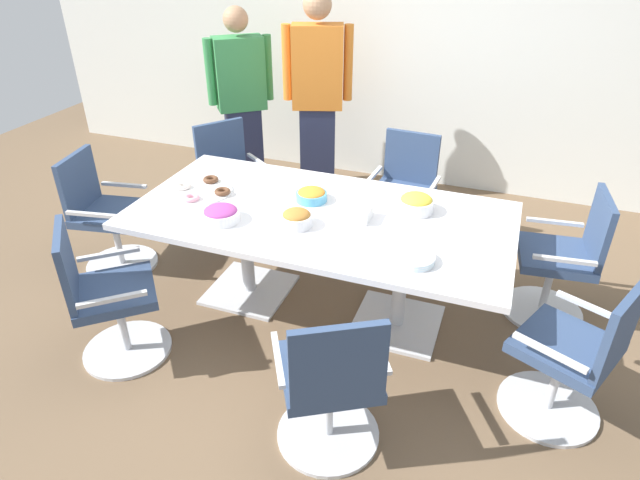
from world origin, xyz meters
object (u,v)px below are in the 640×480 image
object	(u,v)px
napkin_pile	(358,213)
snack_bowl_candy_mix	(221,214)
conference_table	(320,230)
snack_bowl_pretzels	(297,218)
office_chair_1	(403,198)
snack_bowl_chips_orange	(311,195)
plate_stack	(414,258)
office_chair_0	(562,264)
office_chair_5	(331,387)
person_standing_1	(318,97)
donut_platter	(203,190)
snack_bowl_chips_yellow	(416,203)
office_chair_4	(107,301)
office_chair_2	(231,184)
office_chair_6	(573,359)
office_chair_3	(106,219)
person_standing_0	(242,101)

from	to	relation	value
napkin_pile	snack_bowl_candy_mix	bearing A→B (deg)	-158.26
conference_table	snack_bowl_pretzels	size ratio (longest dim) A/B	12.54
office_chair_1	snack_bowl_chips_orange	xyz separation A→B (m)	(-0.43, -0.94, 0.39)
plate_stack	napkin_pile	world-z (taller)	napkin_pile
office_chair_0	office_chair_5	size ratio (longest dim) A/B	1.00
office_chair_0	office_chair_1	world-z (taller)	same
person_standing_1	donut_platter	distance (m)	1.66
office_chair_5	plate_stack	bearing A→B (deg)	42.01
snack_bowl_pretzels	snack_bowl_chips_yellow	distance (m)	0.77
person_standing_1	donut_platter	bearing A→B (deg)	63.48
napkin_pile	snack_bowl_chips_yellow	bearing A→B (deg)	35.74
office_chair_4	snack_bowl_chips_orange	world-z (taller)	office_chair_4
office_chair_2	snack_bowl_pretzels	distance (m)	1.52
conference_table	snack_bowl_pretzels	world-z (taller)	snack_bowl_pretzels
office_chair_6	snack_bowl_chips_orange	xyz separation A→B (m)	(-1.67, 0.59, 0.39)
office_chair_2	office_chair_5	xyz separation A→B (m)	(1.56, -1.89, 0.00)
office_chair_6	office_chair_1	bearing A→B (deg)	63.85
office_chair_3	office_chair_1	bearing A→B (deg)	108.77
office_chair_2	snack_bowl_chips_yellow	size ratio (longest dim) A/B	4.02
snack_bowl_pretzels	donut_platter	distance (m)	0.81
snack_bowl_candy_mix	snack_bowl_pretzels	size ratio (longest dim) A/B	1.22
office_chair_0	plate_stack	distance (m)	1.25
conference_table	office_chair_6	bearing A→B (deg)	-15.97
office_chair_6	plate_stack	bearing A→B (deg)	108.72
office_chair_1	snack_bowl_pretzels	size ratio (longest dim) A/B	4.76
office_chair_0	person_standing_0	world-z (taller)	person_standing_0
donut_platter	napkin_pile	world-z (taller)	napkin_pile
office_chair_2	office_chair_4	size ratio (longest dim) A/B	1.00
office_chair_1	snack_bowl_pretzels	xyz separation A→B (m)	(-0.39, -1.29, 0.40)
office_chair_6	snack_bowl_chips_orange	bearing A→B (deg)	95.28
office_chair_1	person_standing_0	distance (m)	1.82
office_chair_3	office_chair_5	size ratio (longest dim) A/B	1.00
office_chair_0	snack_bowl_candy_mix	size ratio (longest dim) A/B	3.89
office_chair_2	snack_bowl_pretzels	world-z (taller)	office_chair_2
person_standing_1	napkin_pile	distance (m)	1.86
office_chair_0	snack_bowl_pretzels	size ratio (longest dim) A/B	4.76
person_standing_0	snack_bowl_pretzels	bearing A→B (deg)	86.90
office_chair_0	snack_bowl_candy_mix	xyz separation A→B (m)	(-2.05, -0.80, 0.39)
office_chair_5	person_standing_0	world-z (taller)	person_standing_0
donut_platter	plate_stack	xyz separation A→B (m)	(1.53, -0.36, 0.01)
person_standing_1	snack_bowl_chips_orange	xyz separation A→B (m)	(0.51, -1.49, -0.19)
snack_bowl_candy_mix	snack_bowl_chips_yellow	xyz separation A→B (m)	(1.10, 0.54, 0.01)
person_standing_1	person_standing_0	bearing A→B (deg)	-14.20
office_chair_0	snack_bowl_candy_mix	world-z (taller)	office_chair_0
office_chair_6	plate_stack	size ratio (longest dim) A/B	3.99
plate_stack	office_chair_2	bearing A→B (deg)	146.55
office_chair_5	plate_stack	size ratio (longest dim) A/B	3.99
plate_stack	office_chair_1	bearing A→B (deg)	104.00
conference_table	snack_bowl_chips_yellow	size ratio (longest dim) A/B	10.61
snack_bowl_pretzels	snack_bowl_chips_yellow	xyz separation A→B (m)	(0.64, 0.44, 0.01)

